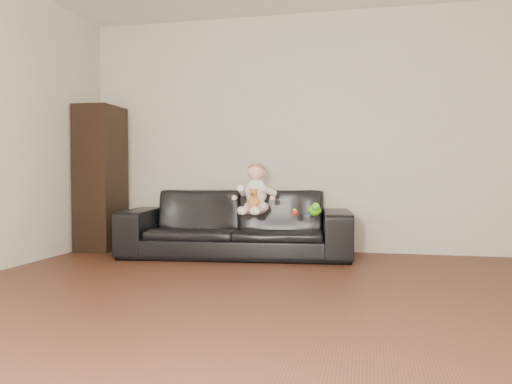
% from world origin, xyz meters
% --- Properties ---
extents(floor, '(5.50, 5.50, 0.00)m').
position_xyz_m(floor, '(0.00, 0.00, 0.00)').
color(floor, '#482719').
rests_on(floor, ground).
extents(wall_back, '(5.00, 0.00, 5.00)m').
position_xyz_m(wall_back, '(0.00, 2.75, 1.30)').
color(wall_back, beige).
rests_on(wall_back, ground).
extents(sofa, '(2.41, 1.15, 0.68)m').
position_xyz_m(sofa, '(-0.68, 2.25, 0.34)').
color(sofa, black).
rests_on(sofa, floor).
extents(cabinet, '(0.42, 0.56, 1.60)m').
position_xyz_m(cabinet, '(-2.28, 2.35, 0.80)').
color(cabinet, black).
rests_on(cabinet, floor).
extents(shelf_item, '(0.19, 0.26, 0.28)m').
position_xyz_m(shelf_item, '(-2.26, 2.35, 1.16)').
color(shelf_item, silver).
rests_on(shelf_item, cabinet).
extents(baby, '(0.38, 0.46, 0.51)m').
position_xyz_m(baby, '(-0.45, 2.12, 0.67)').
color(baby, silver).
rests_on(baby, sofa).
extents(teddy_bear, '(0.11, 0.11, 0.19)m').
position_xyz_m(teddy_bear, '(-0.44, 1.97, 0.61)').
color(teddy_bear, '#C27B37').
rests_on(teddy_bear, sofa).
extents(toy_green, '(0.15, 0.17, 0.11)m').
position_xyz_m(toy_green, '(0.14, 2.00, 0.50)').
color(toy_green, '#54D018').
rests_on(toy_green, sofa).
extents(toy_rattle, '(0.08, 0.08, 0.06)m').
position_xyz_m(toy_rattle, '(-0.04, 1.97, 0.48)').
color(toy_rattle, red).
rests_on(toy_rattle, sofa).
extents(toy_blue_disc, '(0.09, 0.09, 0.01)m').
position_xyz_m(toy_blue_disc, '(0.09, 2.14, 0.45)').
color(toy_blue_disc, blue).
rests_on(toy_blue_disc, sofa).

